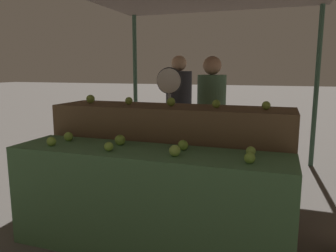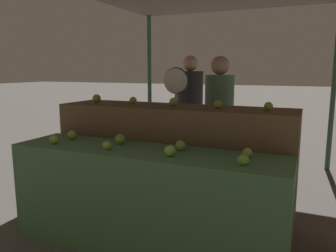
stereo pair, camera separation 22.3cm
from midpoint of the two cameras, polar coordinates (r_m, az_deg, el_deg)
name	(u,v)px [view 2 (the right image)]	position (r m, az deg, el deg)	size (l,w,h in m)	color
ground_plane	(145,248)	(2.90, -1.68, -20.49)	(60.00, 60.00, 0.00)	#59544F
display_counter_front	(144,200)	(2.71, -1.73, -12.83)	(2.24, 0.55, 0.84)	#4C7A4C
display_counter_back	(173,164)	(3.19, 2.91, -6.63)	(2.24, 0.55, 1.12)	brown
apple_front_0	(54,139)	(2.91, -17.20, -2.27)	(0.08, 0.08, 0.08)	#84AD3D
apple_front_1	(107,145)	(2.60, -8.20, -3.38)	(0.07, 0.07, 0.07)	#84AD3D
apple_front_2	(170,151)	(2.38, 3.02, -4.36)	(0.08, 0.08, 0.08)	#8EB247
apple_front_3	(243,160)	(2.25, 15.80, -5.69)	(0.08, 0.08, 0.08)	#7AA338
apple_front_4	(72,135)	(3.06, -14.42, -1.54)	(0.08, 0.08, 0.08)	#84AD3D
apple_front_5	(120,139)	(2.78, -6.10, -2.32)	(0.09, 0.09, 0.09)	#7AA338
apple_front_6	(180,145)	(2.56, 4.66, -3.41)	(0.08, 0.08, 0.08)	#7AA338
apple_front_7	(247,153)	(2.45, 16.23, -4.53)	(0.07, 0.07, 0.07)	#8EB247
apple_back_0	(97,98)	(3.46, -10.53, 4.73)	(0.09, 0.09, 0.09)	#8EB247
apple_back_1	(133,100)	(3.25, -4.15, 4.45)	(0.07, 0.07, 0.07)	#8EB247
apple_back_2	(174,102)	(3.07, 3.07, 4.21)	(0.08, 0.08, 0.08)	#84AD3D
apple_back_3	(218,104)	(2.94, 10.89, 3.74)	(0.08, 0.08, 0.08)	#84AD3D
apple_back_4	(269,106)	(2.88, 19.25, 3.25)	(0.07, 0.07, 0.07)	#8EB247
produce_scale	(176,103)	(3.72, 3.10, 4.01)	(0.30, 0.20, 1.49)	#99999E
person_vendor_at_scale	(219,115)	(3.87, 10.50, 1.80)	(0.41, 0.41, 1.62)	#2D2D38
person_customer_left	(190,105)	(4.75, 5.17, 3.60)	(0.42, 0.42, 1.66)	#2D2D38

